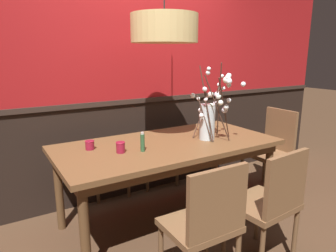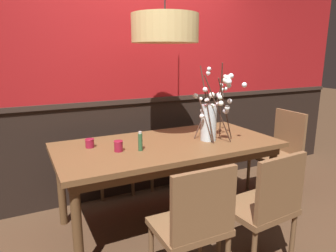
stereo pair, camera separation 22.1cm
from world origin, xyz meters
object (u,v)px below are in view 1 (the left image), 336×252
at_px(dining_table, 168,151).
at_px(chair_far_side_right, 153,141).
at_px(vase_with_blossoms, 210,116).
at_px(candle_holder_nearer_center, 90,145).
at_px(chair_near_side_left, 206,222).
at_px(chair_near_side_right, 270,201).
at_px(chair_far_side_left, 106,148).
at_px(candle_holder_nearer_edge, 121,147).
at_px(condiment_bottle, 143,142).
at_px(chair_head_east_end, 272,146).
at_px(pendant_lamp, 164,28).

bearing_deg(dining_table, chair_far_side_right, 69.25).
distance_m(chair_far_side_right, vase_with_blossoms, 1.12).
height_order(vase_with_blossoms, candle_holder_nearer_center, vase_with_blossoms).
xyz_separation_m(chair_near_side_left, chair_far_side_right, (0.60, 1.80, -0.01)).
distance_m(dining_table, candle_holder_nearer_center, 0.70).
height_order(chair_near_side_right, chair_far_side_left, chair_far_side_left).
height_order(chair_far_side_right, candle_holder_nearer_edge, chair_far_side_right).
distance_m(chair_near_side_left, condiment_bottle, 0.86).
bearing_deg(chair_head_east_end, dining_table, 179.24).
height_order(dining_table, chair_far_side_left, chair_far_side_left).
bearing_deg(chair_near_side_left, chair_far_side_right, 71.40).
relative_size(chair_near_side_right, chair_far_side_right, 1.01).
bearing_deg(dining_table, condiment_bottle, -161.49).
relative_size(dining_table, candle_holder_nearer_center, 25.01).
relative_size(chair_near_side_left, pendant_lamp, 0.77).
relative_size(chair_head_east_end, candle_holder_nearer_center, 11.93).
height_order(vase_with_blossoms, condiment_bottle, vase_with_blossoms).
bearing_deg(condiment_bottle, candle_holder_nearer_edge, 160.01).
height_order(chair_near_side_right, pendant_lamp, pendant_lamp).
height_order(candle_holder_nearer_edge, condiment_bottle, condiment_bottle).
bearing_deg(chair_near_side_left, pendant_lamp, 74.44).
xyz_separation_m(chair_far_side_right, chair_far_side_left, (-0.60, 0.02, 0.01)).
height_order(candle_holder_nearer_center, candle_holder_nearer_edge, candle_holder_nearer_edge).
distance_m(chair_near_side_left, chair_near_side_right, 0.58).
height_order(candle_holder_nearer_edge, pendant_lamp, pendant_lamp).
height_order(dining_table, chair_far_side_right, chair_far_side_right).
bearing_deg(vase_with_blossoms, chair_near_side_left, -129.65).
xyz_separation_m(chair_head_east_end, chair_far_side_left, (-1.66, 0.94, 0.00)).
bearing_deg(chair_far_side_left, chair_head_east_end, -29.49).
height_order(chair_far_side_right, vase_with_blossoms, vase_with_blossoms).
distance_m(vase_with_blossoms, candle_holder_nearer_edge, 0.89).
bearing_deg(dining_table, pendant_lamp, 85.72).
height_order(chair_far_side_right, pendant_lamp, pendant_lamp).
height_order(dining_table, candle_holder_nearer_edge, candle_holder_nearer_edge).
bearing_deg(chair_near_side_left, candle_holder_nearer_edge, 104.04).
xyz_separation_m(chair_near_side_right, chair_far_side_right, (0.03, 1.81, -0.00)).
bearing_deg(chair_far_side_right, candle_holder_nearer_edge, -130.96).
xyz_separation_m(dining_table, chair_far_side_right, (0.34, 0.90, -0.18)).
bearing_deg(chair_near_side_right, vase_with_blossoms, 84.60).
bearing_deg(dining_table, chair_near_side_left, -106.38).
xyz_separation_m(chair_far_side_left, condiment_bottle, (-0.05, -1.02, 0.33)).
height_order(dining_table, condiment_bottle, condiment_bottle).
relative_size(dining_table, chair_head_east_end, 2.10).
xyz_separation_m(dining_table, vase_with_blossoms, (0.39, -0.11, 0.31)).
relative_size(dining_table, candle_holder_nearer_edge, 21.89).
bearing_deg(candle_holder_nearer_center, vase_with_blossoms, -14.91).
distance_m(chair_near_side_right, candle_holder_nearer_edge, 1.21).
xyz_separation_m(chair_near_side_right, chair_head_east_end, (1.09, 0.89, 0.00)).
bearing_deg(chair_head_east_end, chair_near_side_left, -152.18).
distance_m(chair_far_side_left, candle_holder_nearer_center, 0.90).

